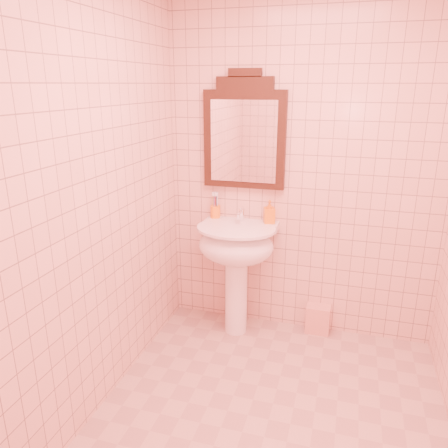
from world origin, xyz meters
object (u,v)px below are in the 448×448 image
(soap_dispenser, at_px, (269,212))
(towel, at_px, (318,319))
(toothbrush_cup, at_px, (215,211))
(pedestal_sink, at_px, (236,253))
(mirror, at_px, (244,135))

(soap_dispenser, height_order, towel, soap_dispenser)
(toothbrush_cup, height_order, soap_dispenser, toothbrush_cup)
(pedestal_sink, height_order, mirror, mirror)
(mirror, bearing_deg, towel, -3.00)
(pedestal_sink, xyz_separation_m, soap_dispenser, (0.21, 0.16, 0.29))
(towel, bearing_deg, pedestal_sink, -164.74)
(soap_dispenser, bearing_deg, pedestal_sink, -160.97)
(mirror, distance_m, toothbrush_cup, 0.63)
(mirror, height_order, soap_dispenser, mirror)
(pedestal_sink, xyz_separation_m, toothbrush_cup, (-0.22, 0.18, 0.25))
(toothbrush_cup, bearing_deg, mirror, 5.56)
(soap_dispenser, bearing_deg, towel, -18.40)
(pedestal_sink, distance_m, mirror, 0.87)
(mirror, height_order, toothbrush_cup, mirror)
(toothbrush_cup, bearing_deg, pedestal_sink, -39.57)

